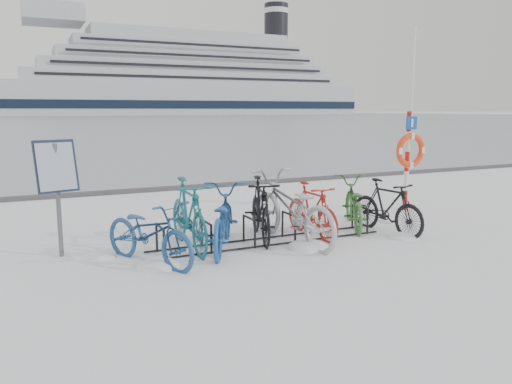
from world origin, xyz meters
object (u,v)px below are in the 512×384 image
object	(u,v)px
info_board	(57,173)
lifebuoy_station	(410,151)
bike_rack	(269,231)
cruise_ferry	(189,83)

from	to	relation	value
info_board	lifebuoy_station	size ratio (longest dim) A/B	0.45
bike_rack	lifebuoy_station	distance (m)	4.16
info_board	lifebuoy_station	xyz separation A→B (m)	(6.99, 0.53, 0.05)
lifebuoy_station	cruise_ferry	bearing A→B (deg)	73.89
info_board	cruise_ferry	size ratio (longest dim) A/B	0.01
info_board	cruise_ferry	world-z (taller)	cruise_ferry
lifebuoy_station	bike_rack	bearing A→B (deg)	-164.19
bike_rack	info_board	xyz separation A→B (m)	(-3.13, 0.56, 1.06)
lifebuoy_station	cruise_ferry	xyz separation A→B (m)	(54.57, 188.88, 11.36)
bike_rack	info_board	size ratio (longest dim) A/B	2.33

